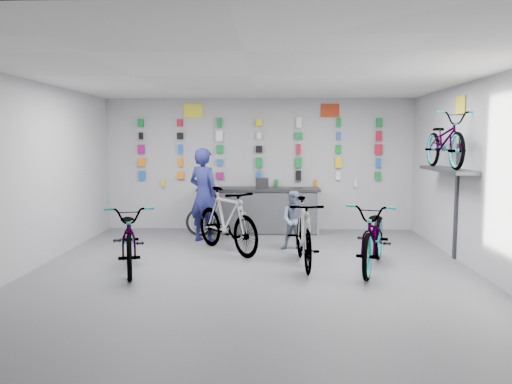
{
  "coord_description": "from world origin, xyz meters",
  "views": [
    {
      "loc": [
        0.31,
        -7.43,
        2.06
      ],
      "look_at": [
        0.02,
        1.4,
        1.14
      ],
      "focal_mm": 35.0,
      "sensor_mm": 36.0,
      "label": 1
    }
  ],
  "objects_px": {
    "bike_center": "(304,232)",
    "clerk": "(204,195)",
    "bike_right": "(375,235)",
    "bike_service": "(227,220)",
    "bike_left": "(130,236)",
    "customer": "(295,221)",
    "counter": "(258,211)"
  },
  "relations": [
    {
      "from": "bike_left",
      "to": "bike_center",
      "type": "bearing_deg",
      "value": -9.79
    },
    {
      "from": "bike_center",
      "to": "counter",
      "type": "bearing_deg",
      "value": 102.75
    },
    {
      "from": "bike_center",
      "to": "clerk",
      "type": "height_order",
      "value": "clerk"
    },
    {
      "from": "bike_left",
      "to": "bike_service",
      "type": "bearing_deg",
      "value": 26.11
    },
    {
      "from": "bike_center",
      "to": "bike_service",
      "type": "xyz_separation_m",
      "value": [
        -1.35,
        0.98,
        0.04
      ]
    },
    {
      "from": "bike_center",
      "to": "customer",
      "type": "xyz_separation_m",
      "value": [
        -0.09,
        1.21,
        -0.0
      ]
    },
    {
      "from": "counter",
      "to": "customer",
      "type": "height_order",
      "value": "customer"
    },
    {
      "from": "customer",
      "to": "bike_left",
      "type": "bearing_deg",
      "value": -144.44
    },
    {
      "from": "bike_center",
      "to": "bike_service",
      "type": "distance_m",
      "value": 1.67
    },
    {
      "from": "bike_center",
      "to": "bike_right",
      "type": "height_order",
      "value": "bike_center"
    },
    {
      "from": "bike_right",
      "to": "clerk",
      "type": "xyz_separation_m",
      "value": [
        -3.01,
        2.07,
        0.4
      ]
    },
    {
      "from": "counter",
      "to": "bike_service",
      "type": "relative_size",
      "value": 1.36
    },
    {
      "from": "bike_right",
      "to": "bike_service",
      "type": "height_order",
      "value": "bike_service"
    },
    {
      "from": "clerk",
      "to": "customer",
      "type": "relative_size",
      "value": 1.71
    },
    {
      "from": "bike_right",
      "to": "customer",
      "type": "distance_m",
      "value": 1.82
    },
    {
      "from": "bike_service",
      "to": "bike_left",
      "type": "bearing_deg",
      "value": -175.04
    },
    {
      "from": "clerk",
      "to": "bike_left",
      "type": "bearing_deg",
      "value": 99.45
    },
    {
      "from": "bike_right",
      "to": "bike_center",
      "type": "bearing_deg",
      "value": -170.07
    },
    {
      "from": "bike_center",
      "to": "bike_service",
      "type": "height_order",
      "value": "bike_service"
    },
    {
      "from": "counter",
      "to": "bike_right",
      "type": "xyz_separation_m",
      "value": [
        1.94,
        -3.1,
        0.06
      ]
    },
    {
      "from": "bike_service",
      "to": "customer",
      "type": "bearing_deg",
      "value": -27.38
    },
    {
      "from": "bike_center",
      "to": "clerk",
      "type": "bearing_deg",
      "value": 131.82
    },
    {
      "from": "customer",
      "to": "bike_service",
      "type": "bearing_deg",
      "value": -163.97
    },
    {
      "from": "bike_service",
      "to": "customer",
      "type": "height_order",
      "value": "bike_service"
    },
    {
      "from": "clerk",
      "to": "counter",
      "type": "bearing_deg",
      "value": -105.31
    },
    {
      "from": "bike_right",
      "to": "bike_service",
      "type": "bearing_deg",
      "value": 173.18
    },
    {
      "from": "bike_center",
      "to": "clerk",
      "type": "xyz_separation_m",
      "value": [
        -1.89,
        1.91,
        0.39
      ]
    },
    {
      "from": "counter",
      "to": "bike_right",
      "type": "relative_size",
      "value": 1.29
    },
    {
      "from": "bike_right",
      "to": "bike_service",
      "type": "distance_m",
      "value": 2.71
    },
    {
      "from": "counter",
      "to": "clerk",
      "type": "distance_m",
      "value": 1.56
    },
    {
      "from": "bike_right",
      "to": "clerk",
      "type": "distance_m",
      "value": 3.68
    },
    {
      "from": "bike_left",
      "to": "customer",
      "type": "height_order",
      "value": "customer"
    }
  ]
}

